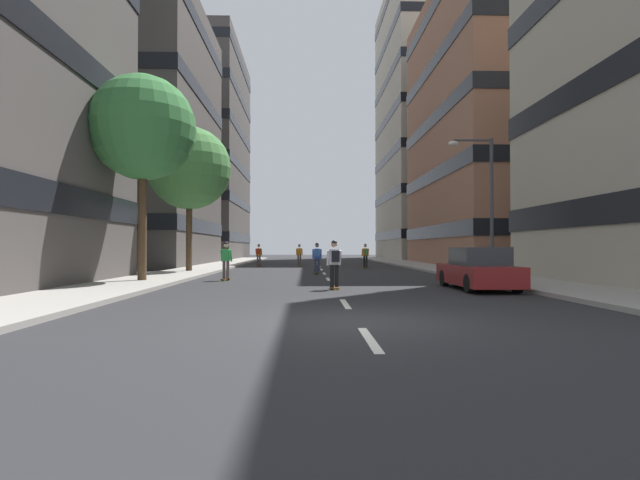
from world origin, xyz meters
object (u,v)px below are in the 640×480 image
(skater_3, at_px, (259,254))
(skater_4, at_px, (365,254))
(skater_0, at_px, (317,256))
(skater_2, at_px, (334,261))
(parked_car_near, at_px, (478,270))
(skater_1, at_px, (226,259))
(street_tree_near, at_px, (189,168))
(skater_5, at_px, (299,254))
(street_tree_mid, at_px, (143,128))
(streetlamp_right, at_px, (484,191))

(skater_3, relative_size, skater_4, 1.00)
(skater_0, distance_m, skater_4, 8.65)
(skater_0, bearing_deg, skater_2, -87.79)
(parked_car_near, bearing_deg, skater_3, 115.29)
(skater_4, bearing_deg, skater_1, -121.13)
(street_tree_near, height_order, skater_4, street_tree_near)
(skater_4, distance_m, skater_5, 6.61)
(street_tree_mid, distance_m, skater_3, 18.79)
(street_tree_near, relative_size, skater_5, 4.80)
(skater_1, distance_m, skater_4, 15.53)
(street_tree_near, height_order, streetlamp_right, street_tree_near)
(skater_1, relative_size, skater_5, 1.00)
(parked_car_near, xyz_separation_m, skater_5, (-6.75, 22.63, 0.29))
(parked_car_near, distance_m, street_tree_near, 18.33)
(parked_car_near, bearing_deg, skater_1, 153.37)
(skater_0, bearing_deg, street_tree_near, 171.56)
(street_tree_near, xyz_separation_m, skater_0, (7.55, -1.12, -5.18))
(street_tree_near, bearing_deg, skater_0, -8.44)
(skater_1, bearing_deg, streetlamp_right, 0.97)
(parked_car_near, xyz_separation_m, street_tree_near, (-13.12, 11.55, 5.50))
(skater_0, relative_size, skater_5, 1.00)
(street_tree_near, xyz_separation_m, skater_5, (6.36, 11.07, -5.21))
(parked_car_near, relative_size, skater_1, 2.47)
(streetlamp_right, height_order, skater_3, streetlamp_right)
(street_tree_near, distance_m, skater_3, 11.28)
(streetlamp_right, bearing_deg, skater_4, 106.84)
(parked_car_near, relative_size, skater_5, 2.47)
(parked_car_near, distance_m, skater_1, 11.02)
(parked_car_near, xyz_separation_m, streetlamp_right, (2.14, 5.14, 3.44))
(street_tree_mid, bearing_deg, streetlamp_right, 6.54)
(street_tree_mid, xyz_separation_m, skater_3, (3.17, 17.67, -5.55))
(skater_1, xyz_separation_m, skater_2, (4.68, -4.81, 0.03))
(street_tree_mid, relative_size, skater_4, 4.88)
(skater_0, relative_size, skater_3, 1.00)
(streetlamp_right, bearing_deg, skater_2, -145.55)
(streetlamp_right, bearing_deg, street_tree_mid, -173.46)
(skater_3, relative_size, skater_5, 1.00)
(skater_2, distance_m, skater_5, 22.56)
(street_tree_near, relative_size, skater_3, 4.80)
(street_tree_mid, bearing_deg, street_tree_near, 90.00)
(parked_car_near, bearing_deg, streetlamp_right, 67.35)
(street_tree_near, height_order, street_tree_mid, street_tree_mid)
(parked_car_near, bearing_deg, skater_0, 118.08)
(streetlamp_right, distance_m, skater_5, 19.88)
(skater_0, bearing_deg, streetlamp_right, -34.48)
(parked_car_near, height_order, skater_0, skater_0)
(skater_2, height_order, skater_4, same)
(street_tree_mid, relative_size, skater_0, 4.88)
(parked_car_near, relative_size, skater_2, 2.47)
(skater_2, relative_size, skater_5, 1.00)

